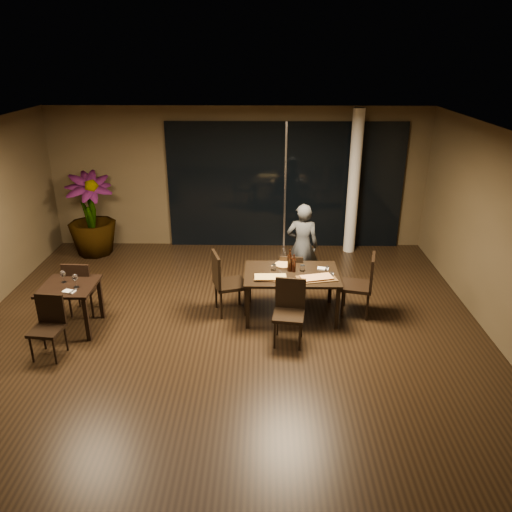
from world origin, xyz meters
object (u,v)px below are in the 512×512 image
object	(u,v)px
chair_main_far	(291,275)
chair_main_right	(363,282)
chair_side_near	(49,323)
bottle_b	(294,263)
bottle_a	(290,262)
side_table	(70,293)
chair_side_far	(81,285)
diner	(302,246)
bottle_c	(290,260)
chair_main_near	(289,308)
main_table	(291,277)
potted_plant	(91,215)
chair_main_left	(224,280)

from	to	relation	value
chair_main_far	chair_main_right	xyz separation A→B (m)	(1.13, -0.49, 0.11)
chair_side_near	bottle_b	xyz separation A→B (m)	(3.50, 1.25, 0.40)
bottle_a	bottle_b	size ratio (longest dim) A/B	1.08
side_table	chair_main_right	xyz separation A→B (m)	(4.56, 0.55, -0.04)
bottle_a	chair_side_far	bearing A→B (deg)	-177.72
bottle_b	diner	bearing A→B (deg)	78.73
bottle_a	bottle_c	distance (m)	0.05
side_table	chair_main_far	size ratio (longest dim) A/B	0.94
chair_side_far	chair_main_near	bearing A→B (deg)	170.23
main_table	chair_main_right	world-z (taller)	chair_main_right
chair_main_right	potted_plant	distance (m)	5.81
chair_main_left	potted_plant	bearing A→B (deg)	32.14
chair_main_near	chair_main_left	xyz separation A→B (m)	(-1.02, 0.83, 0.05)
chair_side_near	bottle_b	world-z (taller)	bottle_b
chair_main_right	chair_main_far	bearing A→B (deg)	-99.73
main_table	chair_side_near	bearing A→B (deg)	-161.04
chair_main_near	diner	bearing A→B (deg)	88.63
chair_side_far	bottle_b	size ratio (longest dim) A/B	3.23
potted_plant	chair_main_near	bearing A→B (deg)	-40.21
chair_main_far	main_table	bearing A→B (deg)	92.89
chair_side_far	diner	xyz separation A→B (m)	(3.64, 1.18, 0.25)
diner	bottle_a	distance (m)	1.09
chair_main_far	bottle_a	distance (m)	0.63
bottle_b	bottle_c	size ratio (longest dim) A/B	0.85
chair_main_left	side_table	bearing A→B (deg)	86.23
main_table	bottle_a	bearing A→B (deg)	107.32
potted_plant	bottle_b	size ratio (longest dim) A/B	5.93
chair_main_right	bottle_b	world-z (taller)	same
chair_main_near	chair_main_left	bearing A→B (deg)	148.93
chair_main_near	chair_side_far	size ratio (longest dim) A/B	1.02
bottle_a	chair_main_far	bearing A→B (deg)	83.79
side_table	chair_side_near	distance (m)	0.70
chair_main_far	chair_main_near	xyz separation A→B (m)	(-0.09, -1.31, 0.06)
chair_main_left	diner	size ratio (longest dim) A/B	0.68
chair_main_right	bottle_a	distance (m)	1.23
chair_main_right	chair_side_near	size ratio (longest dim) A/B	1.17
main_table	bottle_c	size ratio (longest dim) A/B	4.34
chair_side_far	side_table	bearing A→B (deg)	91.68
diner	bottle_c	distance (m)	1.05
potted_plant	bottle_a	size ratio (longest dim) A/B	5.47
chair_main_near	bottle_c	size ratio (longest dim) A/B	2.79
chair_main_far	bottle_a	size ratio (longest dim) A/B	2.67
chair_side_near	bottle_b	size ratio (longest dim) A/B	3.04
chair_main_far	chair_side_near	distance (m)	3.89
chair_side_near	diner	bearing A→B (deg)	37.82
chair_main_near	chair_main_right	xyz separation A→B (m)	(1.22, 0.81, 0.04)
chair_main_right	side_table	bearing A→B (deg)	-69.42
side_table	bottle_b	world-z (taller)	bottle_b
main_table	chair_main_right	bearing A→B (deg)	2.25
chair_main_left	potted_plant	size ratio (longest dim) A/B	0.61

